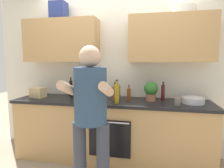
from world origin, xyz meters
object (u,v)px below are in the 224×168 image
(knife_block, at_px, (116,93))
(cup_stoneware, at_px, (178,102))
(bottle_wine, at_px, (163,92))
(person_standing, at_px, (90,110))
(bottle_syrup, at_px, (102,90))
(bottle_juice, at_px, (91,90))
(bottle_hotsauce, at_px, (95,95))
(cup_ceramic, at_px, (103,99))
(bottle_soy, at_px, (71,88))
(bottle_oil, at_px, (117,93))
(bottle_vinegar, at_px, (129,95))
(grocery_bag_bread, at_px, (38,92))
(potted_herb, at_px, (151,90))
(mixing_bowl, at_px, (193,100))

(knife_block, bearing_deg, cup_stoneware, -11.41)
(bottle_wine, bearing_deg, person_standing, -130.94)
(bottle_syrup, xyz_separation_m, bottle_juice, (-0.21, 0.08, -0.03))
(bottle_hotsauce, xyz_separation_m, cup_ceramic, (0.11, 0.00, -0.06))
(bottle_syrup, bearing_deg, person_standing, -84.46)
(person_standing, bearing_deg, bottle_hotsauce, 102.19)
(bottle_soy, xyz_separation_m, bottle_oil, (0.79, -0.31, 0.00))
(bottle_juice, distance_m, bottle_vinegar, 0.60)
(bottle_oil, distance_m, grocery_bag_bread, 1.28)
(bottle_vinegar, bearing_deg, potted_herb, 12.36)
(person_standing, relative_size, bottle_oil, 5.13)
(bottle_vinegar, bearing_deg, person_standing, -111.03)
(person_standing, relative_size, cup_stoneware, 16.96)
(bottle_syrup, distance_m, mixing_bowl, 1.26)
(bottle_wine, height_order, cup_ceramic, bottle_wine)
(bottle_syrup, xyz_separation_m, mixing_bowl, (1.25, 0.02, -0.11))
(bottle_oil, height_order, mixing_bowl, bottle_oil)
(person_standing, relative_size, bottle_wine, 5.99)
(bottle_juice, bearing_deg, bottle_wine, 0.91)
(cup_stoneware, distance_m, cup_ceramic, 0.98)
(bottle_syrup, distance_m, bottle_vinegar, 0.39)
(cup_ceramic, bearing_deg, bottle_juice, 135.99)
(person_standing, relative_size, knife_block, 6.13)
(person_standing, xyz_separation_m, bottle_syrup, (-0.08, 0.81, 0.09))
(bottle_wine, relative_size, cup_ceramic, 3.16)
(bottle_syrup, bearing_deg, bottle_juice, 159.04)
(bottle_oil, bearing_deg, cup_ceramic, 177.12)
(bottle_wine, bearing_deg, bottle_oil, -155.73)
(bottle_vinegar, xyz_separation_m, potted_herb, (0.31, 0.07, 0.06))
(bottle_wine, bearing_deg, potted_herb, -169.61)
(bottle_juice, relative_size, grocery_bag_bread, 1.21)
(cup_ceramic, bearing_deg, potted_herb, 20.20)
(person_standing, xyz_separation_m, knife_block, (0.12, 0.83, 0.04))
(person_standing, height_order, mixing_bowl, person_standing)
(bottle_oil, xyz_separation_m, cup_stoneware, (0.78, 0.04, -0.09))
(bottle_soy, relative_size, mixing_bowl, 1.05)
(bottle_syrup, xyz_separation_m, bottle_vinegar, (0.39, -0.00, -0.06))
(mixing_bowl, bearing_deg, cup_stoneware, -144.12)
(bottle_juice, bearing_deg, cup_stoneware, -10.09)
(bottle_vinegar, distance_m, potted_herb, 0.32)
(bottle_oil, xyz_separation_m, potted_herb, (0.45, 0.25, 0.01))
(cup_stoneware, xyz_separation_m, potted_herb, (-0.34, 0.21, 0.10))
(bottle_syrup, bearing_deg, knife_block, 7.58)
(cup_ceramic, distance_m, grocery_bag_bread, 1.09)
(cup_stoneware, distance_m, mixing_bowl, 0.27)
(person_standing, bearing_deg, grocery_bag_bread, 144.74)
(bottle_wine, distance_m, grocery_bag_bread, 1.89)
(person_standing, distance_m, bottle_wine, 1.20)
(bottle_wine, relative_size, knife_block, 1.02)
(bottle_juice, relative_size, bottle_hotsauce, 1.10)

